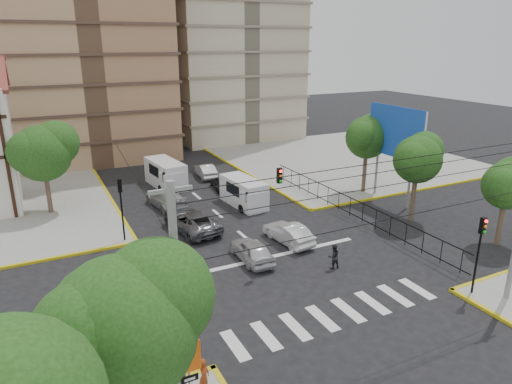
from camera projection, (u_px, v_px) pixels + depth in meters
ground at (278, 265)px, 28.33m from camera, size 160.00×160.00×0.00m
sidewalk_ne at (343, 159)px, 53.80m from camera, size 26.00×26.00×0.15m
crosswalk_stripes at (335, 314)px, 23.24m from camera, size 12.00×2.40×0.01m
stop_line at (269, 257)px, 29.35m from camera, size 13.00×0.40×0.01m
park_fence at (349, 218)px, 35.98m from camera, size 0.10×22.50×1.66m
billboard at (396, 133)px, 37.70m from camera, size 0.36×6.20×8.10m
tree_sw_near at (125, 322)px, 13.57m from camera, size 5.63×4.60×7.57m
tree_park_a at (418, 157)px, 34.04m from camera, size 4.41×3.60×6.83m
tree_park_b at (508, 183)px, 30.00m from camera, size 3.92×3.20×5.98m
tree_park_c at (368, 135)px, 40.31m from camera, size 4.65×3.80×7.25m
tree_tudor at (43, 150)px, 35.22m from camera, size 5.39×4.40×7.43m
traffic_light_se at (480, 243)px, 24.06m from camera, size 0.28×0.22×4.40m
traffic_light_nw at (121, 200)px, 30.66m from camera, size 0.28×0.22×4.40m
traffic_light_hanging at (298, 183)px, 24.75m from camera, size 18.00×9.12×0.92m
utility_pole_sw at (178, 305)px, 15.37m from camera, size 1.40×0.28×9.00m
district_sign at (189, 364)px, 15.98m from camera, size 0.90×0.12×3.20m
van_right_lane at (245, 193)px, 38.22m from camera, size 2.43×5.23×2.28m
van_left_lane at (166, 175)px, 43.18m from camera, size 2.81×5.78×2.50m
car_silver_front_left at (252, 250)px, 28.74m from camera, size 1.75×4.18×1.41m
car_white_front_right at (288, 233)px, 31.32m from camera, size 1.96×4.41×1.41m
car_grey_mid_left at (192, 221)px, 33.21m from camera, size 3.32×5.81×1.53m
car_silver_rear_left at (167, 199)px, 38.03m from camera, size 2.73×5.30×1.47m
car_darkgrey_mid_right at (222, 183)px, 42.74m from camera, size 1.96×3.91×1.28m
car_white_rear_right at (206, 171)px, 46.53m from camera, size 1.83×4.28×1.37m
pedestrian_sw_corner at (204, 377)px, 17.49m from camera, size 0.67×0.72×1.64m
pedestrian_crosswalk at (334, 256)px, 27.73m from camera, size 0.81×0.66×1.56m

